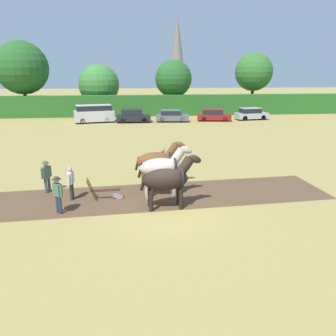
{
  "coord_description": "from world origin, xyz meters",
  "views": [
    {
      "loc": [
        -1.56,
        -12.99,
        5.74
      ],
      "look_at": [
        0.31,
        2.87,
        1.1
      ],
      "focal_mm": 35.0,
      "sensor_mm": 36.0,
      "label": 1
    }
  ],
  "objects_px": {
    "plow": "(108,193)",
    "parked_van": "(94,114)",
    "farmer_beside_team": "(163,159)",
    "farmer_onlooker_left": "(58,192)",
    "farmer_onlooker_right": "(46,175)",
    "tree_center_right": "(254,72)",
    "draft_horse_lead_left": "(168,179)",
    "draft_horse_lead_right": "(162,167)",
    "tree_center": "(173,79)",
    "parked_car_center_right": "(251,114)",
    "church_spire": "(177,55)",
    "farmer_at_plow": "(71,181)",
    "parked_car_left": "(133,116)",
    "draft_horse_trail_left": "(158,161)",
    "parked_car_center_left": "(172,116)",
    "tree_left": "(22,68)",
    "parked_car_center": "(213,115)",
    "tree_center_left": "(99,85)"
  },
  "relations": [
    {
      "from": "plow",
      "to": "parked_van",
      "type": "height_order",
      "value": "parked_van"
    },
    {
      "from": "farmer_beside_team",
      "to": "plow",
      "type": "bearing_deg",
      "value": -137.59
    },
    {
      "from": "farmer_onlooker_left",
      "to": "farmer_onlooker_right",
      "type": "bearing_deg",
      "value": 69.92
    },
    {
      "from": "plow",
      "to": "parked_van",
      "type": "distance_m",
      "value": 25.71
    },
    {
      "from": "tree_center_right",
      "to": "draft_horse_lead_left",
      "type": "height_order",
      "value": "tree_center_right"
    },
    {
      "from": "draft_horse_lead_right",
      "to": "tree_center",
      "type": "bearing_deg",
      "value": 78.37
    },
    {
      "from": "farmer_beside_team",
      "to": "parked_car_center_right",
      "type": "distance_m",
      "value": 26.03
    },
    {
      "from": "church_spire",
      "to": "farmer_at_plow",
      "type": "bearing_deg",
      "value": -102.18
    },
    {
      "from": "farmer_beside_team",
      "to": "parked_car_left",
      "type": "distance_m",
      "value": 21.73
    },
    {
      "from": "church_spire",
      "to": "draft_horse_trail_left",
      "type": "bearing_deg",
      "value": -99.03
    },
    {
      "from": "draft_horse_lead_left",
      "to": "parked_car_center_right",
      "type": "distance_m",
      "value": 30.42
    },
    {
      "from": "tree_center_right",
      "to": "farmer_onlooker_right",
      "type": "distance_m",
      "value": 40.51
    },
    {
      "from": "farmer_at_plow",
      "to": "parked_car_center_left",
      "type": "distance_m",
      "value": 26.19
    },
    {
      "from": "church_spire",
      "to": "parked_van",
      "type": "relative_size",
      "value": 3.93
    },
    {
      "from": "tree_left",
      "to": "parked_car_center",
      "type": "xyz_separation_m",
      "value": [
        24.63,
        -8.13,
        -5.72
      ]
    },
    {
      "from": "tree_center",
      "to": "draft_horse_trail_left",
      "type": "height_order",
      "value": "tree_center"
    },
    {
      "from": "draft_horse_lead_left",
      "to": "draft_horse_lead_right",
      "type": "height_order",
      "value": "draft_horse_lead_right"
    },
    {
      "from": "tree_center",
      "to": "tree_center_right",
      "type": "distance_m",
      "value": 12.31
    },
    {
      "from": "tree_center_left",
      "to": "tree_center",
      "type": "height_order",
      "value": "tree_center"
    },
    {
      "from": "tree_center_left",
      "to": "church_spire",
      "type": "relative_size",
      "value": 0.36
    },
    {
      "from": "tree_center_left",
      "to": "parked_car_center_left",
      "type": "relative_size",
      "value": 1.71
    },
    {
      "from": "tree_center_right",
      "to": "parked_car_center_left",
      "type": "relative_size",
      "value": 2.12
    },
    {
      "from": "tree_center_right",
      "to": "farmer_onlooker_right",
      "type": "relative_size",
      "value": 5.38
    },
    {
      "from": "church_spire",
      "to": "farmer_onlooker_right",
      "type": "relative_size",
      "value": 12.02
    },
    {
      "from": "draft_horse_lead_left",
      "to": "parked_car_left",
      "type": "distance_m",
      "value": 26.56
    },
    {
      "from": "plow",
      "to": "parked_car_center",
      "type": "height_order",
      "value": "parked_car_center"
    },
    {
      "from": "draft_horse_lead_left",
      "to": "tree_center_left",
      "type": "bearing_deg",
      "value": 95.95
    },
    {
      "from": "parked_car_center_right",
      "to": "parked_car_left",
      "type": "bearing_deg",
      "value": 175.24
    },
    {
      "from": "plow",
      "to": "tree_center_right",
      "type": "bearing_deg",
      "value": 56.89
    },
    {
      "from": "parked_car_center_left",
      "to": "parked_car_center_right",
      "type": "relative_size",
      "value": 0.96
    },
    {
      "from": "tree_center_left",
      "to": "parked_van",
      "type": "xyz_separation_m",
      "value": [
        0.03,
        -9.45,
        -3.02
      ]
    },
    {
      "from": "church_spire",
      "to": "parked_car_center_left",
      "type": "relative_size",
      "value": 4.73
    },
    {
      "from": "tree_center_left",
      "to": "tree_center",
      "type": "xyz_separation_m",
      "value": [
        10.7,
        -1.49,
        0.84
      ]
    },
    {
      "from": "farmer_beside_team",
      "to": "parked_car_center_right",
      "type": "relative_size",
      "value": 0.38
    },
    {
      "from": "plow",
      "to": "farmer_beside_team",
      "type": "distance_m",
      "value": 4.64
    },
    {
      "from": "farmer_onlooker_left",
      "to": "parked_van",
      "type": "xyz_separation_m",
      "value": [
        -1.11,
        26.91,
        0.14
      ]
    },
    {
      "from": "draft_horse_lead_right",
      "to": "parked_car_center",
      "type": "distance_m",
      "value": 26.68
    },
    {
      "from": "tree_center_right",
      "to": "parked_car_center",
      "type": "bearing_deg",
      "value": -132.37
    },
    {
      "from": "tree_center_right",
      "to": "parked_car_center_right",
      "type": "bearing_deg",
      "value": -110.72
    },
    {
      "from": "tree_center_left",
      "to": "farmer_onlooker_right",
      "type": "bearing_deg",
      "value": -89.88
    },
    {
      "from": "farmer_onlooker_left",
      "to": "farmer_onlooker_right",
      "type": "xyz_separation_m",
      "value": [
        -1.07,
        2.68,
        -0.0
      ]
    },
    {
      "from": "church_spire",
      "to": "draft_horse_trail_left",
      "type": "distance_m",
      "value": 69.63
    },
    {
      "from": "church_spire",
      "to": "parked_car_left",
      "type": "bearing_deg",
      "value": -104.8
    },
    {
      "from": "farmer_onlooker_left",
      "to": "parked_van",
      "type": "distance_m",
      "value": 26.94
    },
    {
      "from": "farmer_onlooker_left",
      "to": "parked_car_left",
      "type": "relative_size",
      "value": 0.4
    },
    {
      "from": "draft_horse_lead_left",
      "to": "draft_horse_trail_left",
      "type": "height_order",
      "value": "draft_horse_lead_left"
    },
    {
      "from": "draft_horse_lead_right",
      "to": "parked_car_left",
      "type": "distance_m",
      "value": 25.07
    },
    {
      "from": "tree_center_left",
      "to": "draft_horse_trail_left",
      "type": "xyz_separation_m",
      "value": [
        5.63,
        -33.34,
        -2.73
      ]
    },
    {
      "from": "parked_car_center_left",
      "to": "parked_car_left",
      "type": "bearing_deg",
      "value": -175.05
    },
    {
      "from": "plow",
      "to": "farmer_at_plow",
      "type": "distance_m",
      "value": 1.8
    }
  ]
}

